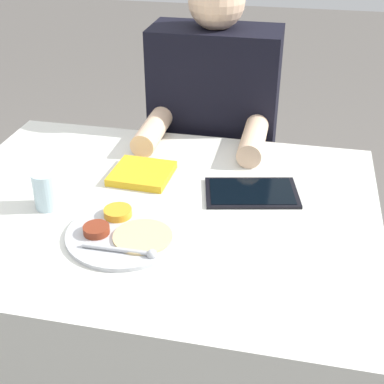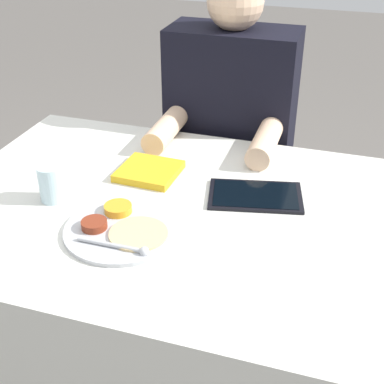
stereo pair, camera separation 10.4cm
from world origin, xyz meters
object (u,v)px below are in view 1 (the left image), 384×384
red_notebook (142,174)px  tablet_device (252,193)px  person_diner (213,169)px  thali_tray (124,232)px  drinking_glass (46,190)px

red_notebook → tablet_device: size_ratio=0.62×
red_notebook → tablet_device: (0.30, -0.03, -0.00)m
tablet_device → red_notebook: bearing=174.4°
tablet_device → person_diner: 0.52m
thali_tray → red_notebook: size_ratio=1.65×
drinking_glass → person_diner: bearing=63.9°
tablet_device → person_diner: bearing=111.5°
thali_tray → red_notebook: thali_tray is taller
person_diner → red_notebook: bearing=-106.0°
red_notebook → person_diner: (0.12, 0.42, -0.19)m
red_notebook → person_diner: bearing=74.0°
person_diner → drinking_glass: person_diner is taller
tablet_device → drinking_glass: 0.51m
red_notebook → tablet_device: 0.30m
thali_tray → drinking_glass: 0.24m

